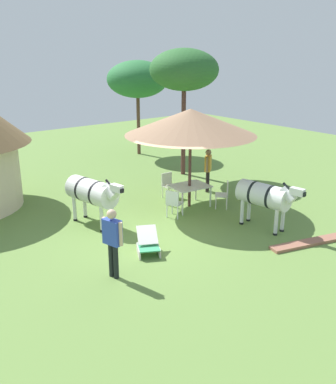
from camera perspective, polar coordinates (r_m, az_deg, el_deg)
name	(u,v)px	position (r m, az deg, el deg)	size (l,w,h in m)	color
ground_plane	(155,233)	(12.67, -1.77, -5.44)	(36.00, 36.00, 0.00)	olive
shade_umbrella	(191,122)	(14.09, 2.98, 9.17)	(4.27, 4.27, 3.30)	#54312F
patio_dining_table	(190,188)	(14.60, 2.84, 0.55)	(1.36, 1.10, 0.74)	silver
patio_chair_near_lawn	(168,184)	(15.51, 0.06, 1.11)	(0.45, 0.43, 0.90)	silver
patio_chair_east_end	(174,202)	(13.65, 0.75, -1.30)	(0.56, 0.57, 0.90)	white
patio_chair_west_end	(224,193)	(14.62, 7.39, -0.12)	(0.61, 0.61, 0.90)	silver
guest_beside_umbrella	(208,166)	(16.12, 5.28, 3.36)	(0.48, 0.43, 1.62)	black
standing_watcher	(113,237)	(10.02, -7.29, -5.89)	(0.32, 0.59, 1.69)	black
striped_lounge_chair	(148,244)	(11.39, -2.62, -6.87)	(0.84, 0.96, 0.63)	#3AA069
zebra_nearest_camera	(93,192)	(13.12, -9.84, -0.03)	(1.00, 2.36, 1.57)	silver
zebra_by_umbrella	(265,196)	(12.98, 12.62, -0.50)	(0.87, 2.22, 1.55)	silver
acacia_tree_right_background	(184,70)	(17.97, 2.13, 15.69)	(2.78, 2.78, 5.15)	#532F2F
acacia_tree_left_background	(138,79)	(21.83, -4.02, 14.54)	(2.99, 2.99, 4.61)	brown
brick_patio_kerb	(315,241)	(12.72, 18.72, -6.16)	(2.80, 0.36, 0.08)	#96604B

